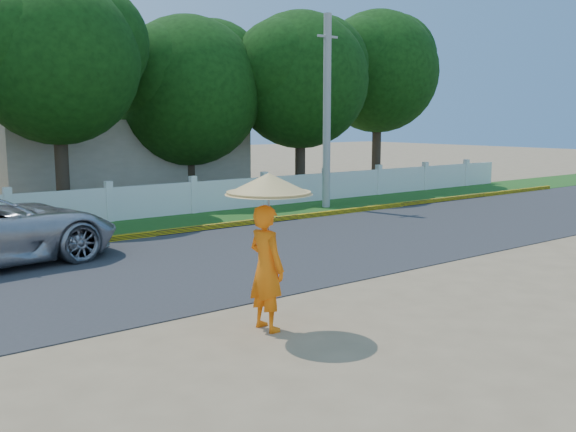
# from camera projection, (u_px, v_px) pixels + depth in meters

# --- Properties ---
(ground) EXTENTS (120.00, 120.00, 0.00)m
(ground) POSITION_uv_depth(u_px,v_px,m) (356.00, 301.00, 11.45)
(ground) COLOR #9E8460
(ground) RESTS_ON ground
(road) EXTENTS (60.00, 7.00, 0.02)m
(road) POSITION_uv_depth(u_px,v_px,m) (223.00, 258.00, 14.97)
(road) COLOR #38383A
(road) RESTS_ON ground
(grass_verge) EXTENTS (60.00, 3.50, 0.03)m
(grass_verge) POSITION_uv_depth(u_px,v_px,m) (129.00, 228.00, 19.07)
(grass_verge) COLOR #2D601E
(grass_verge) RESTS_ON ground
(curb) EXTENTS (40.00, 0.18, 0.16)m
(curb) POSITION_uv_depth(u_px,v_px,m) (154.00, 234.00, 17.73)
(curb) COLOR yellow
(curb) RESTS_ON ground
(fence) EXTENTS (40.00, 0.10, 1.10)m
(fence) POSITION_uv_depth(u_px,v_px,m) (109.00, 205.00, 20.13)
(fence) COLOR silver
(fence) RESTS_ON ground
(building_near) EXTENTS (10.00, 6.00, 3.20)m
(building_near) POSITION_uv_depth(u_px,v_px,m) (113.00, 158.00, 27.11)
(building_near) COLOR #B7AD99
(building_near) RESTS_ON ground
(utility_pole) EXTENTS (0.28, 0.28, 6.91)m
(utility_pole) POSITION_uv_depth(u_px,v_px,m) (327.00, 113.00, 23.01)
(utility_pole) COLOR #979795
(utility_pole) RESTS_ON ground
(monk_with_parasol) EXTENTS (1.33, 1.33, 2.42)m
(monk_with_parasol) POSITION_uv_depth(u_px,v_px,m) (267.00, 229.00, 9.70)
(monk_with_parasol) COLOR orange
(monk_with_parasol) RESTS_ON ground
(tree_row) EXTENTS (33.97, 8.14, 8.74)m
(tree_row) POSITION_uv_depth(u_px,v_px,m) (86.00, 71.00, 22.32)
(tree_row) COLOR #473828
(tree_row) RESTS_ON ground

